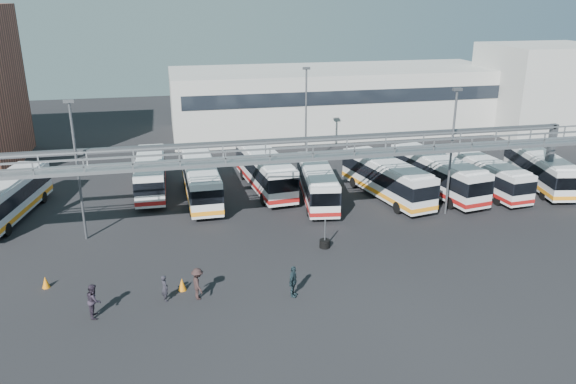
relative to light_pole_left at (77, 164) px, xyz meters
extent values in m
plane|color=black|center=(16.00, -8.00, -5.73)|extent=(140.00, 140.00, 0.00)
cube|color=gray|center=(16.00, -3.00, 0.37)|extent=(50.00, 1.80, 0.22)
cube|color=gray|center=(16.00, -3.85, 1.32)|extent=(50.00, 0.10, 0.10)
cube|color=gray|center=(16.00, -2.15, 1.32)|extent=(50.00, 0.10, 0.10)
cube|color=#4C4F54|center=(16.00, 1.00, 0.57)|extent=(45.00, 0.50, 0.35)
cube|color=#9E9E99|center=(28.00, 30.00, -1.73)|extent=(42.00, 14.00, 8.00)
cube|color=#B2B2AD|center=(54.00, 24.00, -0.23)|extent=(14.00, 12.00, 11.00)
cylinder|color=#4C4F54|center=(0.00, 0.00, -0.73)|extent=(0.18, 0.18, 10.00)
cube|color=#4C4F54|center=(0.00, 0.00, 4.37)|extent=(0.70, 0.35, 0.22)
cylinder|color=#4C4F54|center=(28.00, -1.00, -0.73)|extent=(0.18, 0.18, 10.00)
cube|color=#4C4F54|center=(28.00, -1.00, 4.37)|extent=(0.70, 0.35, 0.22)
cylinder|color=#4C4F54|center=(20.00, 14.00, -0.73)|extent=(0.18, 0.18, 10.00)
cube|color=#4C4F54|center=(20.00, 14.00, 4.37)|extent=(0.70, 0.35, 0.22)
cube|color=silver|center=(-6.21, 5.45, -3.92)|extent=(4.47, 11.16, 2.72)
cube|color=black|center=(-6.21, 5.45, -3.60)|extent=(4.54, 11.23, 1.09)
cube|color=orange|center=(-6.21, 5.45, -4.89)|extent=(4.53, 11.22, 0.35)
cube|color=silver|center=(-6.21, 5.45, -2.48)|extent=(4.02, 10.04, 0.16)
cylinder|color=black|center=(-5.76, 1.82, -5.23)|extent=(0.48, 1.03, 0.99)
cylinder|color=black|center=(-6.65, 9.08, -5.23)|extent=(0.48, 1.03, 0.99)
cylinder|color=black|center=(-4.46, 8.66, -5.23)|extent=(0.48, 1.03, 0.99)
cube|color=silver|center=(4.60, 9.51, -3.96)|extent=(2.53, 10.68, 2.66)
cube|color=black|center=(4.60, 9.51, -3.65)|extent=(2.59, 10.74, 1.07)
cube|color=maroon|center=(4.60, 9.51, -4.90)|extent=(2.58, 10.73, 0.34)
cube|color=silver|center=(4.60, 9.51, -2.55)|extent=(2.28, 9.61, 0.15)
cylinder|color=black|center=(3.48, 6.11, -5.24)|extent=(0.30, 0.97, 0.97)
cylinder|color=black|center=(5.66, 6.09, -5.24)|extent=(0.30, 0.97, 0.97)
cylinder|color=black|center=(3.55, 12.93, -5.24)|extent=(0.30, 0.97, 0.97)
cylinder|color=black|center=(5.73, 12.91, -5.24)|extent=(0.30, 0.97, 0.97)
cube|color=silver|center=(8.84, 6.48, -3.89)|extent=(2.74, 11.15, 2.78)
cube|color=black|center=(8.84, 6.48, -3.56)|extent=(2.80, 11.21, 1.11)
cube|color=orange|center=(8.84, 6.48, -4.87)|extent=(2.79, 11.20, 0.35)
cube|color=silver|center=(8.84, 6.48, -2.42)|extent=(2.46, 10.04, 0.16)
cylinder|color=black|center=(7.77, 2.91, -5.22)|extent=(0.32, 1.02, 1.01)
cylinder|color=black|center=(10.05, 2.95, -5.22)|extent=(0.32, 1.02, 1.01)
cylinder|color=black|center=(7.63, 10.01, -5.22)|extent=(0.32, 1.02, 1.01)
cylinder|color=black|center=(9.91, 10.06, -5.22)|extent=(0.32, 1.02, 1.01)
cube|color=silver|center=(14.68, 7.95, -3.83)|extent=(3.72, 11.64, 2.86)
cube|color=black|center=(14.68, 7.95, -3.49)|extent=(3.79, 11.71, 1.14)
cube|color=maroon|center=(14.68, 7.95, -4.84)|extent=(3.78, 11.70, 0.36)
cube|color=silver|center=(14.68, 7.95, -2.32)|extent=(3.35, 10.48, 0.17)
cylinder|color=black|center=(13.87, 4.19, -5.21)|extent=(0.41, 1.07, 1.04)
cylinder|color=black|center=(16.22, 4.42, -5.21)|extent=(0.41, 1.07, 1.04)
cylinder|color=black|center=(13.15, 11.47, -5.21)|extent=(0.41, 1.07, 1.04)
cylinder|color=black|center=(15.49, 11.71, -5.21)|extent=(0.41, 1.07, 1.04)
cube|color=silver|center=(18.50, 4.01, -4.00)|extent=(3.77, 10.65, 2.61)
cube|color=black|center=(18.50, 4.01, -3.69)|extent=(3.84, 10.71, 1.04)
cube|color=maroon|center=(18.50, 4.01, -4.92)|extent=(3.83, 10.70, 0.33)
cube|color=silver|center=(18.50, 4.01, -2.62)|extent=(3.39, 9.58, 0.15)
cylinder|color=black|center=(16.99, 0.85, -5.25)|extent=(0.41, 0.98, 0.95)
cylinder|color=black|center=(19.10, 0.56, -5.25)|extent=(0.41, 0.98, 0.95)
cylinder|color=black|center=(17.90, 7.46, -5.25)|extent=(0.41, 0.98, 0.95)
cylinder|color=black|center=(20.01, 7.17, -5.25)|extent=(0.41, 0.98, 0.95)
cube|color=silver|center=(24.64, 3.56, -3.88)|extent=(4.65, 11.41, 2.78)
cube|color=black|center=(24.64, 3.56, -3.55)|extent=(4.72, 11.48, 1.11)
cube|color=orange|center=(24.64, 3.56, -4.87)|extent=(4.71, 11.47, 0.35)
cube|color=silver|center=(24.64, 3.56, -2.41)|extent=(4.18, 10.27, 0.16)
cylinder|color=black|center=(24.21, -0.15, -5.22)|extent=(0.49, 1.05, 1.01)
cylinder|color=black|center=(26.46, 0.29, -5.22)|extent=(0.49, 1.05, 1.01)
cylinder|color=black|center=(22.82, 6.83, -5.22)|extent=(0.49, 1.05, 1.01)
cylinder|color=black|center=(25.07, 7.28, -5.22)|extent=(0.49, 1.05, 1.01)
cube|color=silver|center=(29.44, 3.67, -3.85)|extent=(4.46, 11.61, 2.83)
cube|color=black|center=(29.44, 3.67, -3.51)|extent=(4.53, 11.67, 1.13)
cube|color=maroon|center=(29.44, 3.67, -4.85)|extent=(4.51, 11.66, 0.36)
cube|color=silver|center=(29.44, 3.67, -2.35)|extent=(4.01, 10.44, 0.16)
cylinder|color=black|center=(28.90, -0.11, -5.21)|extent=(0.48, 1.07, 1.03)
cylinder|color=black|center=(31.20, 0.29, -5.21)|extent=(0.48, 1.07, 1.03)
cylinder|color=black|center=(27.67, 7.04, -5.21)|extent=(0.48, 1.07, 1.03)
cylinder|color=black|center=(29.97, 7.44, -5.21)|extent=(0.48, 1.07, 1.03)
cube|color=silver|center=(33.91, 3.09, -4.06)|extent=(3.26, 10.21, 2.51)
cube|color=black|center=(33.91, 3.09, -3.77)|extent=(3.32, 10.27, 1.00)
cube|color=maroon|center=(33.91, 3.09, -4.95)|extent=(3.31, 10.26, 0.32)
cube|color=silver|center=(33.91, 3.09, -2.74)|extent=(2.93, 9.19, 0.15)
cylinder|color=black|center=(33.22, -0.20, -5.27)|extent=(0.36, 0.93, 0.91)
cylinder|color=black|center=(35.25, 0.00, -5.27)|extent=(0.36, 0.93, 0.91)
cylinder|color=black|center=(32.58, 6.19, -5.27)|extent=(0.36, 0.93, 0.91)
cylinder|color=black|center=(34.61, 6.39, -5.27)|extent=(0.36, 0.93, 0.91)
cube|color=silver|center=(39.53, 3.29, -3.97)|extent=(4.29, 10.84, 2.65)
cube|color=black|center=(39.53, 3.29, -3.66)|extent=(4.36, 10.91, 1.06)
cube|color=orange|center=(39.53, 3.29, -4.91)|extent=(4.35, 10.90, 0.34)
cube|color=silver|center=(39.53, 3.29, -2.57)|extent=(3.86, 9.76, 0.15)
cylinder|color=black|center=(37.84, 0.16, -5.25)|extent=(0.46, 1.00, 0.96)
cylinder|color=black|center=(39.97, -0.24, -5.25)|extent=(0.46, 1.00, 0.96)
cylinder|color=black|center=(39.08, 6.82, -5.25)|extent=(0.46, 1.00, 0.96)
cylinder|color=black|center=(41.21, 6.43, -5.25)|extent=(0.46, 1.00, 0.96)
imported|color=black|center=(5.55, -10.21, -4.91)|extent=(0.60, 0.70, 1.63)
imported|color=#261E2A|center=(1.74, -11.10, -4.75)|extent=(0.81, 1.00, 1.96)
imported|color=black|center=(7.44, -10.39, -4.76)|extent=(0.96, 1.37, 1.94)
imported|color=#1A292F|center=(12.92, -11.32, -4.76)|extent=(0.98, 1.22, 1.94)
cone|color=orange|center=(-1.54, -7.10, -5.36)|extent=(0.51, 0.51, 0.74)
cone|color=orange|center=(6.55, -9.20, -5.33)|extent=(0.54, 0.54, 0.79)
cylinder|color=black|center=(16.60, -5.19, -5.62)|extent=(0.74, 0.74, 0.18)
cylinder|color=black|center=(16.60, -5.19, -5.43)|extent=(0.74, 0.74, 0.18)
cylinder|color=black|center=(16.60, -5.19, -5.23)|extent=(0.74, 0.74, 0.18)
cylinder|color=#4C4F54|center=(16.60, -5.19, -4.66)|extent=(0.11, 0.11, 2.13)
camera|label=1|loc=(6.37, -39.83, 11.07)|focal=35.00mm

